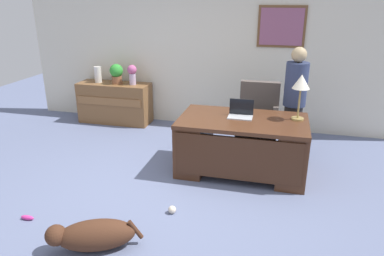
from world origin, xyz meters
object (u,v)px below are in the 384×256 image
Objects in this scene: armchair at (258,120)px; desk_lamp at (301,85)px; potted_plant at (116,73)px; laptop at (241,113)px; vase_with_flowers at (132,73)px; credenza at (115,103)px; desk at (241,144)px; dog_lying at (93,235)px; vase_empty at (98,75)px; dog_toy_ball at (172,210)px; dog_toy_bone at (27,218)px; person_standing at (294,102)px.

armchair is 1.15m from desk_lamp.
armchair is 2.88× the size of potted_plant.
laptop is 2.55m from vase_with_flowers.
credenza is 3.75× the size of vase_with_flowers.
desk is 2.27m from dog_lying.
vase_with_flowers is (-2.87, 1.32, -0.27)m from desk_lamp.
desk is 2.97m from credenza.
vase_empty is (-1.71, 3.44, 0.74)m from dog_lying.
desk_lamp is 3.80m from vase_empty.
credenza is 15.16× the size of dog_toy_ball.
armchair is (0.14, 0.86, 0.06)m from desk.
credenza is 3.72m from dog_lying.
dog_toy_ball is (2.26, -2.68, -0.85)m from vase_empty.
desk_lamp reaches higher than potted_plant.
dog_toy_bone is at bearing -82.86° from potted_plant.
person_standing is 18.22× the size of dog_toy_ball.
dog_toy_ball is (-1.26, -1.96, -0.78)m from person_standing.
potted_plant reaches higher than laptop.
desk is at bearing -27.60° from vase_empty.
potted_plant is at bearing 1.11° from credenza.
dog_toy_bone is at bearing -81.55° from credenza.
desk is 1.38m from dog_toy_ball.
dog_toy_ball is 0.58× the size of dog_toy_bone.
desk_lamp is (1.85, 2.12, 1.07)m from dog_lying.
credenza is 1.29× the size of armchair.
laptop is (1.11, 2.05, 0.66)m from dog_lying.
credenza is 2.26× the size of desk_lamp.
dog_toy_ball is (0.55, 0.75, -0.11)m from dog_lying.
armchair is at bearing -11.91° from vase_empty.
person_standing is at bearing -14.26° from vase_with_flowers.
vase_with_flowers is 0.31m from potted_plant.
armchair reaches higher than dog_lying.
vase_empty is at bearing 103.71° from dog_toy_bone.
person_standing reaches higher than credenza.
person_standing is at bearing -12.60° from credenza.
desk_lamp is 3.45m from potted_plant.
dog_toy_bone is at bearing -76.29° from vase_empty.
vase_empty reaches higher than dog_toy_ball.
armchair is 11.75× the size of dog_toy_ball.
vase_with_flowers reaches higher than armchair.
desk is 1.97× the size of dog_lying.
person_standing is at bearing 93.58° from desk_lamp.
dog_toy_bone is at bearing -141.00° from desk.
person_standing reaches higher than dog_lying.
desk is 0.42m from laptop.
dog_toy_bone is at bearing -146.03° from desk_lamp.
potted_plant is 3.40m from dog_toy_ball.
credenza is 3.32m from person_standing.
potted_plant is (-3.18, 1.32, -0.27)m from desk_lamp.
desk_lamp is 1.65× the size of potted_plant.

